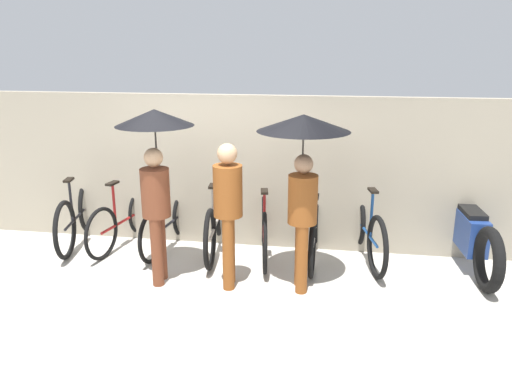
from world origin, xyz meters
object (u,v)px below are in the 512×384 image
pedestrian_trailing (303,153)px  motorcycle (469,234)px  parked_bicycle_1 (123,220)px  parked_bicycle_2 (169,223)px  parked_bicycle_3 (216,223)px  pedestrian_center (228,205)px  pedestrian_leading (155,154)px  parked_bicycle_0 (77,216)px  parked_bicycle_6 (366,231)px  parked_bicycle_4 (264,227)px  parked_bicycle_5 (315,231)px

pedestrian_trailing → motorcycle: pedestrian_trailing is taller
parked_bicycle_1 → pedestrian_trailing: 2.86m
parked_bicycle_2 → parked_bicycle_3: 0.65m
pedestrian_trailing → parked_bicycle_3: bearing=136.8°
pedestrian_trailing → pedestrian_center: bearing=-178.8°
parked_bicycle_2 → pedestrian_center: pedestrian_center is taller
parked_bicycle_2 → pedestrian_leading: 1.47m
pedestrian_leading → motorcycle: 3.91m
parked_bicycle_0 → pedestrian_center: bearing=-123.1°
parked_bicycle_1 → parked_bicycle_6: (3.25, 0.02, 0.03)m
parked_bicycle_2 → pedestrian_leading: pedestrian_leading is taller
parked_bicycle_2 → parked_bicycle_4: bearing=-85.8°
parked_bicycle_4 → pedestrian_center: bearing=154.1°
motorcycle → pedestrian_center: bearing=106.2°
parked_bicycle_0 → pedestrian_leading: (1.51, -0.88, 1.10)m
pedestrian_leading → parked_bicycle_3: bearing=57.8°
parked_bicycle_1 → parked_bicycle_2: (0.65, 0.00, -0.01)m
parked_bicycle_2 → pedestrian_center: (1.03, -0.96, 0.60)m
parked_bicycle_2 → parked_bicycle_3: size_ratio=0.90×
parked_bicycle_2 → parked_bicycle_5: bearing=-84.7°
parked_bicycle_5 → parked_bicycle_1: bearing=89.3°
parked_bicycle_5 → pedestrian_leading: (-1.74, -0.87, 1.12)m
parked_bicycle_0 → parked_bicycle_4: bearing=-101.9°
parked_bicycle_0 → pedestrian_trailing: bearing=-115.6°
parked_bicycle_6 → pedestrian_leading: bearing=99.9°
parked_bicycle_6 → pedestrian_center: (-1.57, -0.98, 0.57)m
parked_bicycle_5 → pedestrian_leading: pedestrian_leading is taller
parked_bicycle_1 → parked_bicycle_2: parked_bicycle_2 is taller
parked_bicycle_2 → parked_bicycle_6: parked_bicycle_6 is taller
parked_bicycle_3 → pedestrian_leading: (-0.44, -0.90, 1.10)m
parked_bicycle_1 → pedestrian_leading: 1.69m
parked_bicycle_0 → pedestrian_trailing: (3.13, -0.79, 1.14)m
parked_bicycle_2 → parked_bicycle_6: 2.60m
parked_bicycle_1 → pedestrian_trailing: pedestrian_trailing is taller
parked_bicycle_1 → parked_bicycle_4: parked_bicycle_1 is taller
parked_bicycle_4 → motorcycle: parked_bicycle_4 is taller
parked_bicycle_3 → parked_bicycle_5: parked_bicycle_5 is taller
parked_bicycle_6 → pedestrian_leading: size_ratio=0.88×
parked_bicycle_4 → parked_bicycle_5: size_ratio=0.97×
pedestrian_center → pedestrian_trailing: pedestrian_trailing is taller
pedestrian_center → motorcycle: size_ratio=0.77×
parked_bicycle_1 → parked_bicycle_5: (2.60, -0.05, 0.01)m
parked_bicycle_2 → motorcycle: parked_bicycle_2 is taller
parked_bicycle_3 → parked_bicycle_4: (0.65, -0.05, -0.00)m
parked_bicycle_0 → parked_bicycle_4: 2.60m
parked_bicycle_3 → motorcycle: size_ratio=0.86×
parked_bicycle_1 → pedestrian_center: 2.02m
parked_bicycle_2 → pedestrian_trailing: size_ratio=0.85×
parked_bicycle_3 → parked_bicycle_5: (1.30, -0.04, -0.02)m
pedestrian_leading → pedestrian_center: 0.98m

